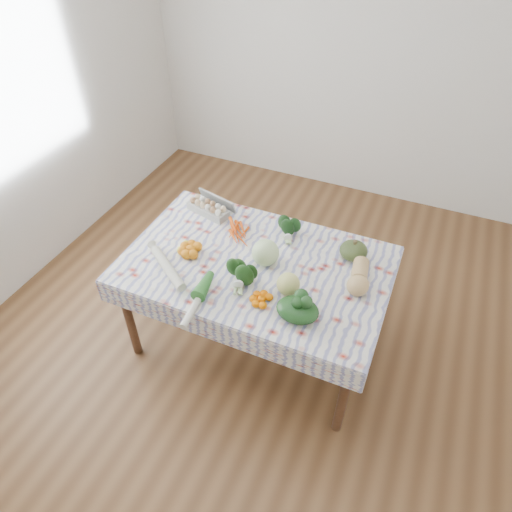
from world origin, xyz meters
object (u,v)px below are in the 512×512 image
Objects in this scene: cabbage at (265,253)px; grapefruit at (288,284)px; dining_table at (256,272)px; butternut_squash at (359,276)px; kabocha_squash at (354,251)px; egg_carton at (208,208)px.

grapefruit is at bearing -39.76° from cabbage.
butternut_squash is (0.63, 0.07, 0.15)m from dining_table.
kabocha_squash is at bearing 28.22° from dining_table.
grapefruit is (0.22, -0.18, -0.02)m from cabbage.
grapefruit reaches higher than dining_table.
cabbage is at bearing -14.89° from egg_carton.
dining_table is 0.66m from butternut_squash.
cabbage is (-0.49, -0.27, 0.03)m from kabocha_squash.
butternut_squash is at bearing -67.60° from kabocha_squash.
kabocha_squash is 1.03× the size of cabbage.
cabbage is 0.29m from grapefruit.
egg_carton is at bearing 147.46° from grapefruit.
cabbage reaches higher than kabocha_squash.
cabbage is 0.58m from butternut_squash.
egg_carton is 0.66m from cabbage.
dining_table is at bearing -151.78° from kabocha_squash.
kabocha_squash reaches higher than egg_carton.
cabbage is at bearing 23.85° from dining_table.
grapefruit is at bearing -154.84° from butternut_squash.
kabocha_squash is (0.54, 0.29, 0.14)m from dining_table.
butternut_squash is at bearing 32.96° from grapefruit.
kabocha_squash is 0.63× the size of butternut_squash.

